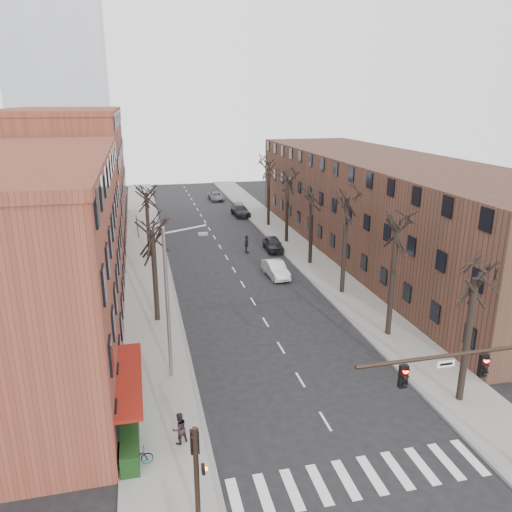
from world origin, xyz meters
TOP-DOWN VIEW (x-y plane):
  - ground at (0.00, 0.00)m, footprint 160.00×160.00m
  - sidewalk_left at (-8.00, 35.00)m, footprint 4.00×90.00m
  - sidewalk_right at (8.00, 35.00)m, footprint 4.00×90.00m
  - building_left_near at (-16.00, 15.00)m, footprint 12.00×26.00m
  - building_left_far at (-16.00, 44.00)m, footprint 12.00×28.00m
  - building_right at (16.00, 30.00)m, footprint 12.00×50.00m
  - office_tower at (-22.00, 95.00)m, footprint 18.00×18.00m
  - awning_left at (-9.40, 6.00)m, footprint 1.20×7.00m
  - hedge at (-9.50, 5.00)m, footprint 0.80×6.00m
  - tree_right_a at (7.60, 4.00)m, footprint 5.20×5.20m
  - tree_right_b at (7.60, 12.00)m, footprint 5.20×5.20m
  - tree_right_c at (7.60, 20.00)m, footprint 5.20×5.20m
  - tree_right_d at (7.60, 28.00)m, footprint 5.20×5.20m
  - tree_right_e at (7.60, 36.00)m, footprint 5.20×5.20m
  - tree_right_f at (7.60, 44.00)m, footprint 5.20×5.20m
  - tree_left_a at (-7.60, 18.00)m, footprint 5.20×5.20m
  - tree_left_b at (-7.60, 34.00)m, footprint 5.20×5.20m
  - signal_mast_arm at (5.45, -1.00)m, footprint 8.14×0.30m
  - signal_pole_left at (-6.99, -0.95)m, footprint 0.47×0.44m
  - streetlight at (-7.03, 10.00)m, footprint 2.45×0.22m
  - silver_sedan at (3.34, 25.26)m, footprint 1.72×4.39m
  - parked_car_near at (5.30, 33.34)m, footprint 1.88×4.31m
  - parked_car_mid at (5.30, 50.48)m, footprint 2.16×5.03m
  - parked_car_far at (3.80, 62.30)m, footprint 2.18×4.60m
  - pedestrian_b at (-7.26, 3.86)m, footprint 0.95×0.88m
  - pedestrian_crossing at (2.33, 33.01)m, footprint 0.89×1.22m
  - bicycle at (-9.31, 2.79)m, footprint 1.63×0.64m

SIDE VIEW (x-z plane):
  - ground at x=0.00m, z-range 0.00..0.00m
  - awning_left at x=-9.40m, z-range -0.07..0.07m
  - tree_right_a at x=7.60m, z-range -5.00..5.00m
  - tree_right_b at x=7.60m, z-range -5.40..5.40m
  - tree_right_c at x=7.60m, z-range -5.80..5.80m
  - tree_right_d at x=7.60m, z-range -5.00..5.00m
  - tree_right_e at x=7.60m, z-range -5.40..5.40m
  - tree_right_f at x=7.60m, z-range -5.80..5.80m
  - tree_left_a at x=-7.60m, z-range -4.75..4.75m
  - tree_left_b at x=-7.60m, z-range -4.75..4.75m
  - sidewalk_left at x=-8.00m, z-range 0.00..0.15m
  - sidewalk_right at x=8.00m, z-range 0.00..0.15m
  - bicycle at x=-9.31m, z-range 0.15..0.99m
  - parked_car_far at x=3.80m, z-range 0.00..1.27m
  - hedge at x=-9.50m, z-range 0.15..1.15m
  - silver_sedan at x=3.34m, z-range 0.00..1.42m
  - parked_car_near at x=5.30m, z-range 0.00..1.44m
  - parked_car_mid at x=5.30m, z-range 0.00..1.45m
  - pedestrian_b at x=-7.26m, z-range 0.15..1.72m
  - pedestrian_crossing at x=2.33m, z-range 0.00..1.93m
  - signal_pole_left at x=-6.99m, z-range 0.41..4.81m
  - signal_mast_arm at x=5.45m, z-range 0.80..8.00m
  - building_right at x=16.00m, z-range 0.00..10.00m
  - streetlight at x=-7.03m, z-range 0.50..9.53m
  - building_left_near at x=-16.00m, z-range 0.00..12.00m
  - building_left_far at x=-16.00m, z-range 0.00..14.00m
  - office_tower at x=-22.00m, z-range 0.00..60.00m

